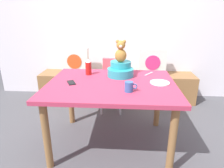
% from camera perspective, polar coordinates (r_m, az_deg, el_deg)
% --- Properties ---
extents(ground_plane, '(8.00, 8.00, 0.00)m').
position_cam_1_polar(ground_plane, '(2.40, -0.17, -16.56)').
color(ground_plane, '#4C4C51').
extents(back_wall, '(4.40, 0.10, 2.60)m').
position_cam_1_polar(back_wall, '(3.46, 1.70, 17.78)').
color(back_wall, silver).
rests_on(back_wall, ground_plane).
extents(window_bench, '(2.60, 0.44, 0.46)m').
position_cam_1_polar(window_bench, '(3.41, 1.33, -0.69)').
color(window_bench, olive).
rests_on(window_bench, ground_plane).
extents(pillow_floral_left, '(0.44, 0.15, 0.44)m').
position_cam_1_polar(pillow_floral_left, '(3.36, -10.60, 6.70)').
color(pillow_floral_left, white).
rests_on(pillow_floral_left, window_bench).
extents(pillow_floral_right, '(0.44, 0.15, 0.44)m').
position_cam_1_polar(pillow_floral_right, '(3.28, 11.60, 6.34)').
color(pillow_floral_right, white).
rests_on(pillow_floral_right, window_bench).
extents(book_stack, '(0.20, 0.14, 0.07)m').
position_cam_1_polar(book_stack, '(3.33, -0.17, 3.61)').
color(book_stack, '#C9C97A').
rests_on(book_stack, window_bench).
extents(dining_table, '(1.33, 1.02, 0.74)m').
position_cam_1_polar(dining_table, '(2.08, -0.19, -2.08)').
color(dining_table, '#B73351').
rests_on(dining_table, ground_plane).
extents(highchair, '(0.34, 0.47, 0.79)m').
position_cam_1_polar(highchair, '(2.90, -0.15, 1.72)').
color(highchair, '#D84C59').
rests_on(highchair, ground_plane).
extents(infant_seat_teal, '(0.30, 0.33, 0.16)m').
position_cam_1_polar(infant_seat_teal, '(2.27, 2.49, 4.20)').
color(infant_seat_teal, teal).
rests_on(infant_seat_teal, dining_table).
extents(teddy_bear, '(0.13, 0.12, 0.25)m').
position_cam_1_polar(teddy_bear, '(2.22, 2.57, 9.33)').
color(teddy_bear, '#A57833').
rests_on(teddy_bear, infant_seat_teal).
extents(ketchup_bottle, '(0.07, 0.07, 0.18)m').
position_cam_1_polar(ketchup_bottle, '(2.32, -6.86, 4.81)').
color(ketchup_bottle, red).
rests_on(ketchup_bottle, dining_table).
extents(coffee_mug, '(0.12, 0.08, 0.09)m').
position_cam_1_polar(coffee_mug, '(1.81, 5.01, -0.79)').
color(coffee_mug, '#335999').
rests_on(coffee_mug, dining_table).
extents(dinner_plate_near, '(0.20, 0.20, 0.01)m').
position_cam_1_polar(dinner_plate_near, '(2.09, 13.71, 0.38)').
color(dinner_plate_near, white).
rests_on(dinner_plate_near, dining_table).
extents(cell_phone, '(0.13, 0.16, 0.01)m').
position_cam_1_polar(cell_phone, '(2.08, -11.76, 0.40)').
color(cell_phone, black).
rests_on(cell_phone, dining_table).
extents(table_fork, '(0.11, 0.15, 0.01)m').
position_cam_1_polar(table_fork, '(2.39, 10.66, 2.94)').
color(table_fork, silver).
rests_on(table_fork, dining_table).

